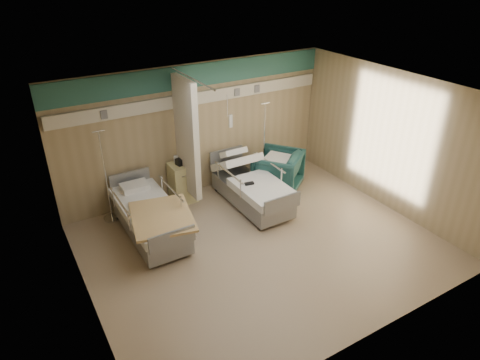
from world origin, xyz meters
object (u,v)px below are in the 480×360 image
at_px(bedside_cabinet, 183,182).
at_px(visitor_armchair, 278,171).
at_px(iv_stand_left, 110,202).
at_px(bed_right, 252,191).
at_px(iv_stand_right, 263,165).
at_px(bed_left, 151,221).

height_order(bedside_cabinet, visitor_armchair, visitor_armchair).
distance_m(bedside_cabinet, iv_stand_left, 1.53).
bearing_deg(bed_right, iv_stand_right, 44.49).
bearing_deg(iv_stand_left, bed_left, -63.38).
height_order(visitor_armchair, iv_stand_right, iv_stand_right).
bearing_deg(iv_stand_right, bedside_cabinet, 177.75).
xyz_separation_m(bed_right, iv_stand_right, (0.84, 0.82, 0.07)).
xyz_separation_m(bed_left, iv_stand_left, (-0.48, 0.96, 0.07)).
height_order(bed_left, iv_stand_left, iv_stand_left).
height_order(visitor_armchair, iv_stand_left, iv_stand_left).
xyz_separation_m(visitor_armchair, iv_stand_right, (-0.02, 0.53, -0.07)).
bearing_deg(iv_stand_right, iv_stand_left, 177.79).
height_order(bed_right, bed_left, same).
distance_m(bed_right, iv_stand_right, 1.17).
height_order(iv_stand_right, iv_stand_left, iv_stand_left).
bearing_deg(bedside_cabinet, iv_stand_right, -2.25).
bearing_deg(iv_stand_right, bed_right, -135.51).
relative_size(bed_right, iv_stand_left, 1.15).
xyz_separation_m(bed_left, bedside_cabinet, (1.05, 0.90, 0.11)).
height_order(bedside_cabinet, iv_stand_left, iv_stand_left).
bearing_deg(bedside_cabinet, iv_stand_left, 177.84).
xyz_separation_m(bedside_cabinet, iv_stand_right, (1.99, -0.08, -0.04)).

